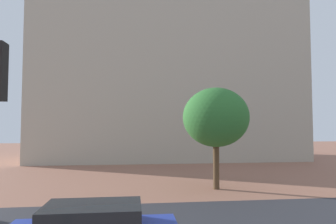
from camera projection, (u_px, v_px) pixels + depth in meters
The scene contains 2 objects.
landmark_building at pixel (167, 68), 34.05m from camera, with size 28.95×10.98×34.57m.
tree_curb_far at pixel (216, 118), 16.91m from camera, with size 3.82×3.82×5.83m.
Camera 1 is at (-1.83, -0.08, 3.50)m, focal length 31.26 mm.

